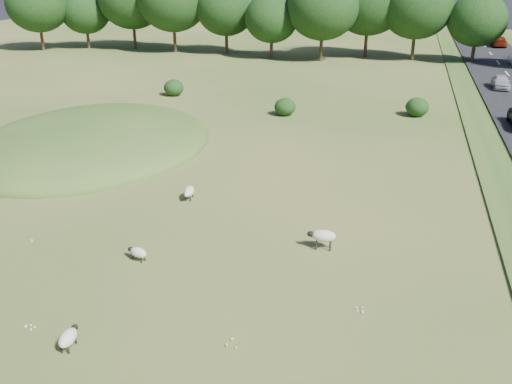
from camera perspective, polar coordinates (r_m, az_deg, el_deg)
ground at (r=44.62m, az=2.73°, el=6.47°), size 160.00×160.00×0.00m
mound at (r=41.68m, az=-16.10°, el=4.51°), size 16.00×20.00×4.00m
treeline at (r=78.35m, az=7.74°, el=17.84°), size 96.28×14.66×11.70m
shrubs at (r=50.67m, az=3.11°, el=9.23°), size 24.52×6.61×1.57m
sheep_0 at (r=25.44m, az=6.70°, el=-4.38°), size 1.29×0.62×0.93m
sheep_1 at (r=30.83m, az=-6.73°, el=0.03°), size 0.66×1.25×0.70m
sheep_2 at (r=20.31m, az=-18.26°, el=-13.63°), size 0.59×1.15×0.65m
sheep_3 at (r=24.98m, az=-11.73°, el=-5.94°), size 1.07×0.70×0.59m
car_2 at (r=62.69m, az=23.30°, el=10.10°), size 1.57×3.91×1.33m
car_5 at (r=95.61m, az=23.10°, el=13.69°), size 2.09×5.13×1.49m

